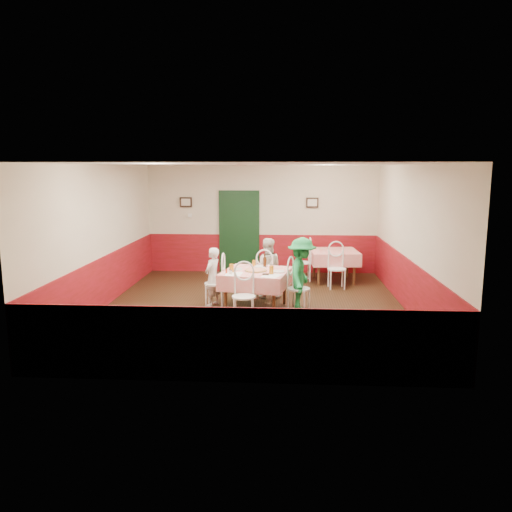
# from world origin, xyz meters

# --- Properties ---
(floor) EXTENTS (7.00, 7.00, 0.00)m
(floor) POSITION_xyz_m (0.00, 0.00, 0.00)
(floor) COLOR black
(floor) RESTS_ON ground
(ceiling) EXTENTS (7.00, 7.00, 0.00)m
(ceiling) POSITION_xyz_m (0.00, 0.00, 2.80)
(ceiling) COLOR white
(ceiling) RESTS_ON back_wall
(back_wall) EXTENTS (6.00, 0.10, 2.80)m
(back_wall) POSITION_xyz_m (0.00, 3.50, 1.40)
(back_wall) COLOR beige
(back_wall) RESTS_ON ground
(front_wall) EXTENTS (6.00, 0.10, 2.80)m
(front_wall) POSITION_xyz_m (0.00, -3.50, 1.40)
(front_wall) COLOR beige
(front_wall) RESTS_ON ground
(left_wall) EXTENTS (0.10, 7.00, 2.80)m
(left_wall) POSITION_xyz_m (-3.00, 0.00, 1.40)
(left_wall) COLOR beige
(left_wall) RESTS_ON ground
(right_wall) EXTENTS (0.10, 7.00, 2.80)m
(right_wall) POSITION_xyz_m (3.00, 0.00, 1.40)
(right_wall) COLOR beige
(right_wall) RESTS_ON ground
(wainscot_back) EXTENTS (6.00, 0.03, 1.00)m
(wainscot_back) POSITION_xyz_m (0.00, 3.48, 0.50)
(wainscot_back) COLOR maroon
(wainscot_back) RESTS_ON ground
(wainscot_front) EXTENTS (6.00, 0.03, 1.00)m
(wainscot_front) POSITION_xyz_m (0.00, -3.48, 0.50)
(wainscot_front) COLOR maroon
(wainscot_front) RESTS_ON ground
(wainscot_left) EXTENTS (0.03, 7.00, 1.00)m
(wainscot_left) POSITION_xyz_m (-2.98, 0.00, 0.50)
(wainscot_left) COLOR maroon
(wainscot_left) RESTS_ON ground
(wainscot_right) EXTENTS (0.03, 7.00, 1.00)m
(wainscot_right) POSITION_xyz_m (2.98, 0.00, 0.50)
(wainscot_right) COLOR maroon
(wainscot_right) RESTS_ON ground
(door) EXTENTS (0.96, 0.06, 2.10)m
(door) POSITION_xyz_m (-0.60, 3.45, 1.05)
(door) COLOR black
(door) RESTS_ON ground
(picture_left) EXTENTS (0.32, 0.03, 0.26)m
(picture_left) POSITION_xyz_m (-2.00, 3.45, 1.85)
(picture_left) COLOR black
(picture_left) RESTS_ON back_wall
(picture_right) EXTENTS (0.32, 0.03, 0.26)m
(picture_right) POSITION_xyz_m (1.30, 3.45, 1.85)
(picture_right) COLOR black
(picture_right) RESTS_ON back_wall
(thermostat) EXTENTS (0.10, 0.03, 0.10)m
(thermostat) POSITION_xyz_m (-1.90, 3.45, 1.50)
(thermostat) COLOR white
(thermostat) RESTS_ON back_wall
(main_table) EXTENTS (1.44, 1.44, 0.77)m
(main_table) POSITION_xyz_m (0.05, -0.04, 0.38)
(main_table) COLOR red
(main_table) RESTS_ON ground
(second_table) EXTENTS (1.20, 1.20, 0.77)m
(second_table) POSITION_xyz_m (1.80, 2.49, 0.38)
(second_table) COLOR red
(second_table) RESTS_ON ground
(chair_left) EXTENTS (0.43, 0.43, 0.90)m
(chair_left) POSITION_xyz_m (-0.78, 0.14, 0.45)
(chair_left) COLOR white
(chair_left) RESTS_ON ground
(chair_right) EXTENTS (0.53, 0.53, 0.90)m
(chair_right) POSITION_xyz_m (0.88, -0.21, 0.45)
(chair_right) COLOR white
(chair_right) RESTS_ON ground
(chair_far) EXTENTS (0.50, 0.50, 0.90)m
(chair_far) POSITION_xyz_m (0.22, 0.80, 0.45)
(chair_far) COLOR white
(chair_far) RESTS_ON ground
(chair_near) EXTENTS (0.43, 0.43, 0.90)m
(chair_near) POSITION_xyz_m (-0.13, -0.87, 0.45)
(chair_near) COLOR white
(chair_near) RESTS_ON ground
(chair_second_a) EXTENTS (0.45, 0.45, 0.90)m
(chair_second_a) POSITION_xyz_m (1.05, 2.49, 0.45)
(chair_second_a) COLOR white
(chair_second_a) RESTS_ON ground
(chair_second_b) EXTENTS (0.45, 0.45, 0.90)m
(chair_second_b) POSITION_xyz_m (1.80, 1.74, 0.45)
(chair_second_b) COLOR white
(chair_second_b) RESTS_ON ground
(pizza) EXTENTS (0.48, 0.48, 0.03)m
(pizza) POSITION_xyz_m (0.05, -0.08, 0.77)
(pizza) COLOR #B74723
(pizza) RESTS_ON main_table
(plate_left) EXTENTS (0.30, 0.30, 0.01)m
(plate_left) POSITION_xyz_m (-0.35, 0.05, 0.77)
(plate_left) COLOR white
(plate_left) RESTS_ON main_table
(plate_right) EXTENTS (0.30, 0.30, 0.01)m
(plate_right) POSITION_xyz_m (0.48, -0.13, 0.77)
(plate_right) COLOR white
(plate_right) RESTS_ON main_table
(plate_far) EXTENTS (0.30, 0.30, 0.01)m
(plate_far) POSITION_xyz_m (0.11, 0.36, 0.77)
(plate_far) COLOR white
(plate_far) RESTS_ON main_table
(glass_a) EXTENTS (0.10, 0.10, 0.16)m
(glass_a) POSITION_xyz_m (-0.41, -0.20, 0.84)
(glass_a) COLOR #BF7219
(glass_a) RESTS_ON main_table
(glass_b) EXTENTS (0.10, 0.10, 0.16)m
(glass_b) POSITION_xyz_m (0.36, -0.34, 0.84)
(glass_b) COLOR #BF7219
(glass_b) RESTS_ON main_table
(glass_c) EXTENTS (0.08, 0.08, 0.13)m
(glass_c) POSITION_xyz_m (-0.02, 0.41, 0.82)
(glass_c) COLOR #BF7219
(glass_c) RESTS_ON main_table
(beer_bottle) EXTENTS (0.08, 0.08, 0.24)m
(beer_bottle) POSITION_xyz_m (0.20, 0.32, 0.88)
(beer_bottle) COLOR #381C0A
(beer_bottle) RESTS_ON main_table
(shaker_a) EXTENTS (0.04, 0.04, 0.09)m
(shaker_a) POSITION_xyz_m (-0.43, -0.36, 0.81)
(shaker_a) COLOR silver
(shaker_a) RESTS_ON main_table
(shaker_b) EXTENTS (0.04, 0.04, 0.09)m
(shaker_b) POSITION_xyz_m (-0.40, -0.41, 0.81)
(shaker_b) COLOR silver
(shaker_b) RESTS_ON main_table
(shaker_c) EXTENTS (0.04, 0.04, 0.09)m
(shaker_c) POSITION_xyz_m (-0.50, -0.31, 0.81)
(shaker_c) COLOR #B23319
(shaker_c) RESTS_ON main_table
(menu_left) EXTENTS (0.33, 0.42, 0.00)m
(menu_left) POSITION_xyz_m (-0.35, -0.37, 0.76)
(menu_left) COLOR white
(menu_left) RESTS_ON main_table
(menu_right) EXTENTS (0.44, 0.49, 0.00)m
(menu_right) POSITION_xyz_m (0.37, -0.49, 0.76)
(menu_right) COLOR white
(menu_right) RESTS_ON main_table
(wallet) EXTENTS (0.13, 0.11, 0.02)m
(wallet) POSITION_xyz_m (0.25, -0.41, 0.77)
(wallet) COLOR black
(wallet) RESTS_ON main_table
(diner_left) EXTENTS (0.43, 0.50, 1.17)m
(diner_left) POSITION_xyz_m (-0.83, 0.15, 0.59)
(diner_left) COLOR gray
(diner_left) RESTS_ON ground
(diner_far) EXTENTS (0.63, 0.50, 1.28)m
(diner_far) POSITION_xyz_m (0.23, 0.84, 0.64)
(diner_far) COLOR gray
(diner_far) RESTS_ON ground
(diner_right) EXTENTS (0.66, 1.00, 1.44)m
(diner_right) POSITION_xyz_m (0.93, -0.22, 0.72)
(diner_right) COLOR gray
(diner_right) RESTS_ON ground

